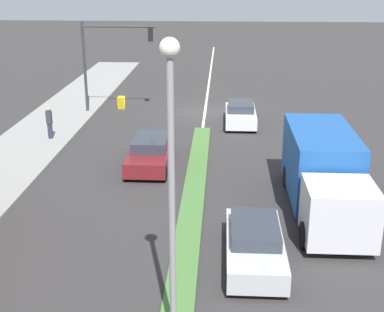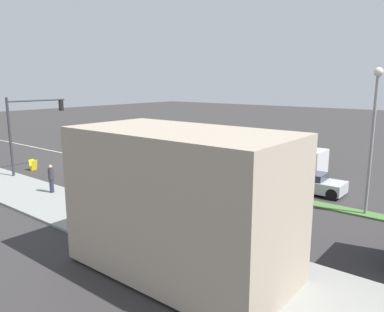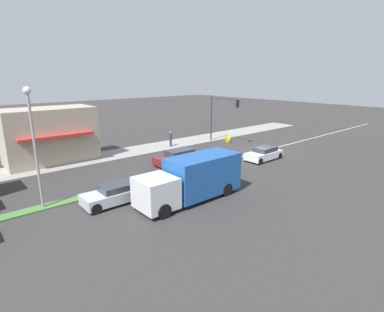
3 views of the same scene
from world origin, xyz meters
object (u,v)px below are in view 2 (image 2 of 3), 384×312
(sedan_silver, at_px, (308,182))
(van_white, at_px, (134,153))
(street_lamp, at_px, (374,123))
(delivery_truck, at_px, (269,154))
(pedestrian, at_px, (51,178))
(traffic_signal_main, at_px, (28,122))
(sedan_maroon, at_px, (160,174))
(warning_aframe_sign, at_px, (33,165))

(sedan_silver, bearing_deg, van_white, -90.00)
(street_lamp, bearing_deg, delivery_truck, -121.65)
(delivery_truck, bearing_deg, pedestrian, -31.04)
(delivery_truck, xyz_separation_m, van_white, (2.80, -11.65, -0.85))
(traffic_signal_main, height_order, street_lamp, street_lamp)
(van_white, distance_m, sedan_maroon, 8.50)
(pedestrian, height_order, sedan_silver, pedestrian)
(pedestrian, xyz_separation_m, warning_aframe_sign, (-2.57, -6.90, -0.60))
(street_lamp, distance_m, delivery_truck, 10.09)
(pedestrian, xyz_separation_m, sedan_maroon, (-5.90, 3.51, -0.38))
(sedan_silver, bearing_deg, warning_aframe_sign, -67.83)
(delivery_truck, distance_m, sedan_maroon, 8.47)
(delivery_truck, bearing_deg, warning_aframe_sign, -54.53)
(delivery_truck, relative_size, sedan_silver, 1.77)
(sedan_maroon, bearing_deg, street_lamp, 99.99)
(traffic_signal_main, relative_size, sedan_maroon, 1.22)
(traffic_signal_main, distance_m, delivery_truck, 17.93)
(pedestrian, height_order, sedan_maroon, pedestrian)
(pedestrian, xyz_separation_m, delivery_truck, (-13.10, 7.88, 0.44))
(sedan_maroon, bearing_deg, warning_aframe_sign, -72.24)
(street_lamp, height_order, pedestrian, street_lamp)
(pedestrian, bearing_deg, sedan_silver, 130.47)
(pedestrian, distance_m, van_white, 10.98)
(warning_aframe_sign, bearing_deg, street_lamp, 103.58)
(sedan_maroon, xyz_separation_m, sedan_silver, (-4.40, 8.57, -0.02))
(sedan_maroon, height_order, sedan_silver, sedan_maroon)
(traffic_signal_main, bearing_deg, sedan_silver, 114.77)
(street_lamp, bearing_deg, pedestrian, -63.14)
(traffic_signal_main, relative_size, delivery_truck, 0.75)
(traffic_signal_main, bearing_deg, warning_aframe_sign, -122.32)
(traffic_signal_main, distance_m, sedan_maroon, 10.75)
(street_lamp, bearing_deg, traffic_signal_main, -74.41)
(traffic_signal_main, height_order, warning_aframe_sign, traffic_signal_main)
(traffic_signal_main, height_order, pedestrian, traffic_signal_main)
(street_lamp, height_order, sedan_silver, street_lamp)
(pedestrian, distance_m, warning_aframe_sign, 7.39)
(traffic_signal_main, height_order, van_white, traffic_signal_main)
(pedestrian, bearing_deg, warning_aframe_sign, -110.44)
(traffic_signal_main, distance_m, pedestrian, 6.91)
(warning_aframe_sign, height_order, delivery_truck, delivery_truck)
(traffic_signal_main, bearing_deg, street_lamp, 105.59)
(traffic_signal_main, bearing_deg, delivery_truck, 128.78)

